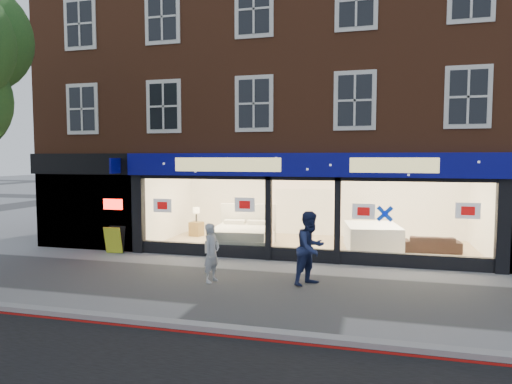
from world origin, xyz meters
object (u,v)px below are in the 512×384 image
at_px(display_bed, 243,236).
at_px(pedestrian_grey, 212,253).
at_px(pedestrian_blue, 311,248).
at_px(sofa, 431,244).
at_px(mattress_stack, 372,237).
at_px(a_board, 115,240).

distance_m(display_bed, pedestrian_grey, 4.14).
distance_m(pedestrian_grey, pedestrian_blue, 2.50).
bearing_deg(sofa, pedestrian_grey, 37.23).
bearing_deg(mattress_stack, a_board, -164.53).
relative_size(display_bed, a_board, 2.87).
relative_size(mattress_stack, sofa, 1.30).
height_order(sofa, a_board, a_board).
relative_size(sofa, a_board, 2.02).
bearing_deg(a_board, sofa, 9.08).
bearing_deg(sofa, display_bed, 4.01).
xyz_separation_m(mattress_stack, pedestrian_blue, (-1.45, -4.39, 0.40)).
height_order(a_board, pedestrian_grey, pedestrian_grey).
relative_size(mattress_stack, pedestrian_grey, 1.58).
bearing_deg(display_bed, a_board, -162.21).
xyz_separation_m(display_bed, a_board, (-3.94, -1.64, -0.03)).
xyz_separation_m(mattress_stack, sofa, (1.86, 0.09, -0.15)).
distance_m(mattress_stack, pedestrian_blue, 4.65).
bearing_deg(pedestrian_blue, sofa, -1.89).
distance_m(mattress_stack, pedestrian_grey, 6.17).
distance_m(display_bed, mattress_stack, 4.36).
height_order(display_bed, mattress_stack, display_bed).
bearing_deg(a_board, mattress_stack, 11.32).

